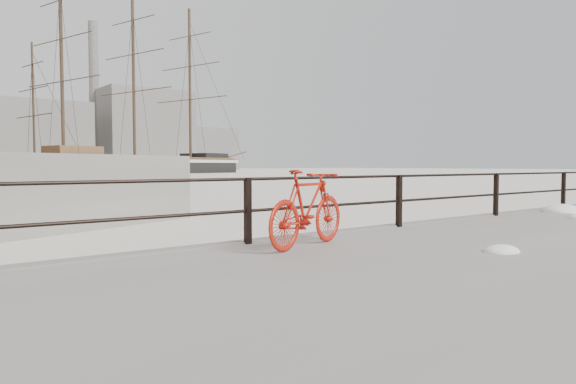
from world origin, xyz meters
TOP-DOWN VIEW (x-y plane):
  - ground at (0.00, 0.00)m, footprint 400.00×400.00m
  - guardrail at (0.00, -0.15)m, footprint 28.00×0.10m
  - bicycle at (-2.98, -0.93)m, footprint 1.87×0.79m
  - snow_mounds at (2.62, -1.61)m, footprint 24.37×2.88m
  - barque_black at (27.16, 81.73)m, footprint 62.34×35.31m
  - industrial_west at (20.00, 140.00)m, footprint 32.00×18.00m
  - industrial_mid at (55.00, 145.00)m, footprint 26.00×20.00m
  - industrial_east at (78.00, 150.00)m, footprint 20.00×16.00m
  - smokestack at (42.00, 150.00)m, footprint 2.80×2.80m

SIDE VIEW (x-z plane):
  - ground at x=0.00m, z-range 0.00..0.00m
  - barque_black at x=27.16m, z-range -16.80..16.80m
  - snow_mounds at x=2.62m, z-range 0.32..0.72m
  - guardrail at x=0.00m, z-range 0.35..1.35m
  - bicycle at x=-2.98m, z-range 0.35..1.48m
  - industrial_east at x=78.00m, z-range 0.00..14.00m
  - industrial_west at x=20.00m, z-range 0.00..18.00m
  - industrial_mid at x=55.00m, z-range 0.00..24.00m
  - smokestack at x=42.00m, z-range 0.00..44.00m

